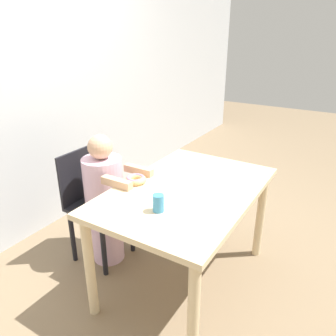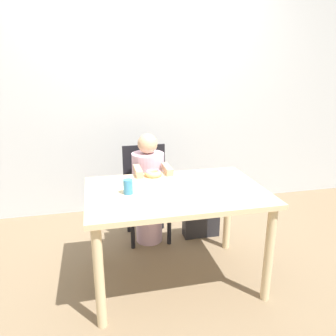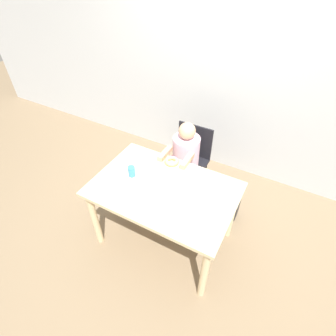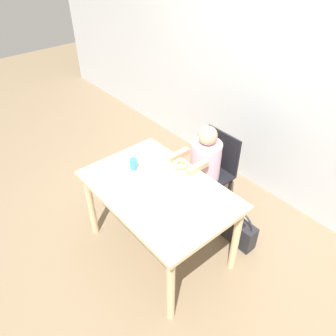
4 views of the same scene
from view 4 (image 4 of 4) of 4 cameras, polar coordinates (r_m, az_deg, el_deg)
ground_plane at (r=3.05m, az=-1.45°, el=-13.69°), size 12.00×12.00×0.00m
wall_back at (r=3.19m, az=18.88°, el=14.99°), size 8.00×0.05×2.50m
dining_table at (r=2.59m, az=-1.66°, el=-5.13°), size 1.21×0.80×0.72m
chair at (r=3.13m, az=7.63°, el=-0.77°), size 0.39×0.37×0.84m
child_figure at (r=3.05m, az=6.31°, el=-1.03°), size 0.28×0.47×0.99m
donut at (r=2.73m, az=2.26°, el=0.73°), size 0.13×0.13×0.04m
napkin at (r=2.63m, az=-2.37°, el=-1.56°), size 0.27×0.27×0.00m
handbag at (r=3.06m, az=12.19°, el=-10.64°), size 0.33×0.13×0.37m
cup at (r=2.70m, az=-5.95°, el=0.77°), size 0.06×0.06×0.10m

